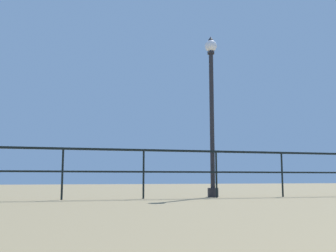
% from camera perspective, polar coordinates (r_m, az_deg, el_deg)
% --- Properties ---
extents(pier_railing, '(24.85, 0.05, 1.12)m').
position_cam_1_polar(pier_railing, '(9.37, 7.10, -5.43)').
color(pier_railing, black).
rests_on(pier_railing, ground_plane).
extents(lamppost_center, '(0.31, 0.31, 4.07)m').
position_cam_1_polar(lamppost_center, '(9.80, 6.44, 3.20)').
color(lamppost_center, '#272427').
rests_on(lamppost_center, ground_plane).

